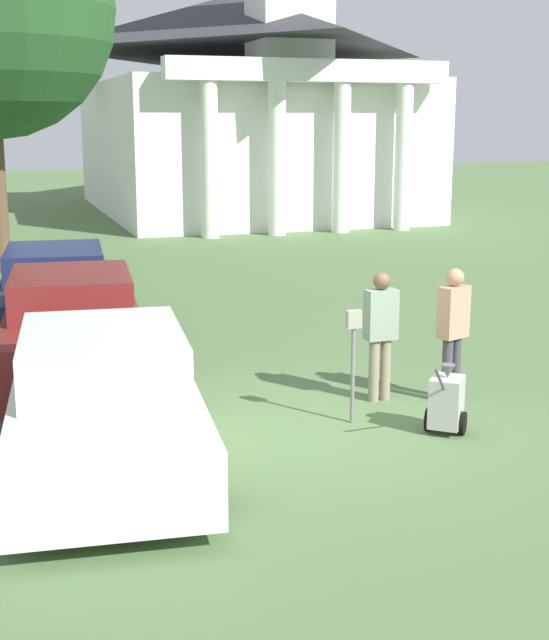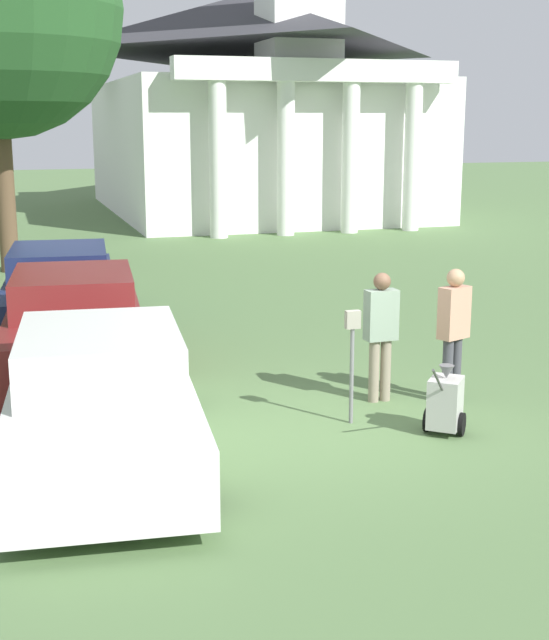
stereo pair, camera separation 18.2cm
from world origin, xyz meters
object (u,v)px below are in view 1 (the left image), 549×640
at_px(person_supervisor, 453,326).
at_px(person_worker, 381,328).
at_px(parked_car_navy, 56,292).
at_px(parked_car_white, 104,398).
at_px(parked_car_maroon, 73,327).
at_px(church, 244,91).
at_px(equipment_cart, 446,402).
at_px(parking_meter, 353,345).

bearing_deg(person_supervisor, person_worker, -40.57).
bearing_deg(parked_car_navy, person_supervisor, -45.60).
distance_m(parked_car_white, parked_car_navy, 6.37).
relative_size(parked_car_maroon, church, 0.24).
relative_size(parked_car_maroon, equipment_cart, 5.08).
bearing_deg(parked_car_maroon, person_supervisor, -25.31).
height_order(parking_meter, church, church).
bearing_deg(parked_car_navy, parking_meter, -58.20).
distance_m(parking_meter, person_worker, 1.00).
height_order(person_supervisor, equipment_cart, person_supervisor).
distance_m(parked_car_white, person_worker, 3.86).
xyz_separation_m(person_worker, church, (5.26, 24.60, 3.77)).
relative_size(parked_car_navy, church, 0.25).
bearing_deg(church, parking_meter, -103.24).
height_order(parked_car_white, person_worker, person_worker).
xyz_separation_m(parked_car_navy, person_worker, (3.74, -5.46, 0.30)).
height_order(parked_car_maroon, person_worker, person_worker).
height_order(person_supervisor, church, church).
relative_size(parked_car_white, parked_car_navy, 1.00).
bearing_deg(person_supervisor, parked_car_navy, -73.28).
xyz_separation_m(parked_car_white, parking_meter, (3.05, 0.20, 0.30)).
bearing_deg(parking_meter, equipment_cart, -36.21).
xyz_separation_m(parked_car_navy, person_supervisor, (4.64, -5.76, 0.33)).
bearing_deg(parked_car_navy, parked_car_white, -84.46).
distance_m(person_worker, equipment_cart, 1.54).
height_order(parked_car_maroon, person_supervisor, person_supervisor).
xyz_separation_m(parked_car_maroon, person_worker, (3.74, -2.47, 0.27)).
distance_m(person_worker, church, 25.44).
bearing_deg(person_supervisor, parked_car_maroon, -52.99).
bearing_deg(person_supervisor, church, -122.08).
height_order(parked_car_maroon, equipment_cart, parked_car_maroon).
relative_size(parked_car_maroon, parked_car_navy, 0.96).
bearing_deg(parking_meter, church, 76.76).
bearing_deg(person_worker, parking_meter, 43.32).
height_order(parked_car_navy, person_supervisor, person_supervisor).
xyz_separation_m(person_worker, equipment_cart, (0.23, -1.39, -0.60)).
relative_size(parking_meter, equipment_cart, 1.43).
height_order(person_worker, equipment_cart, person_worker).
bearing_deg(person_supervisor, equipment_cart, 36.45).
bearing_deg(parked_car_white, person_supervisor, 13.08).
distance_m(equipment_cart, church, 26.83).
xyz_separation_m(parking_meter, church, (5.96, 25.31, 3.77)).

